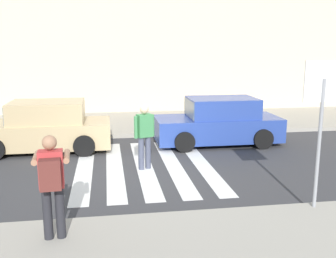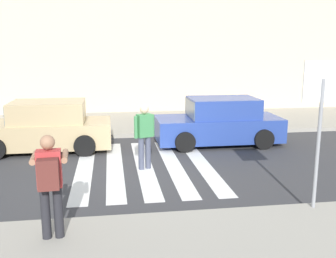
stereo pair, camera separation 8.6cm
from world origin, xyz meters
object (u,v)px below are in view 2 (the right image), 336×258
object	(u,v)px
parked_car_blue	(219,123)
parked_car_tan	(45,128)
stop_sign	(321,102)
photographer_with_backpack	(50,178)
pedestrian_crossing	(144,133)

from	to	relation	value
parked_car_blue	parked_car_tan	bearing A→B (deg)	180.00
stop_sign	parked_car_blue	world-z (taller)	stop_sign
parked_car_blue	photographer_with_backpack	bearing A→B (deg)	-125.99
pedestrian_crossing	parked_car_blue	distance (m)	3.58
parked_car_tan	parked_car_blue	distance (m)	5.58
pedestrian_crossing	parked_car_blue	world-z (taller)	pedestrian_crossing
photographer_with_backpack	pedestrian_crossing	bearing A→B (deg)	64.66
stop_sign	parked_car_tan	xyz separation A→B (m)	(-5.88, 5.69, -1.48)
stop_sign	parked_car_tan	bearing A→B (deg)	135.94
photographer_with_backpack	parked_car_tan	distance (m)	6.35
stop_sign	parked_car_blue	distance (m)	5.88
pedestrian_crossing	parked_car_tan	xyz separation A→B (m)	(-2.88, 2.35, -0.25)
pedestrian_crossing	parked_car_tan	distance (m)	3.73
photographer_with_backpack	stop_sign	bearing A→B (deg)	6.66
photographer_with_backpack	parked_car_blue	world-z (taller)	photographer_with_backpack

